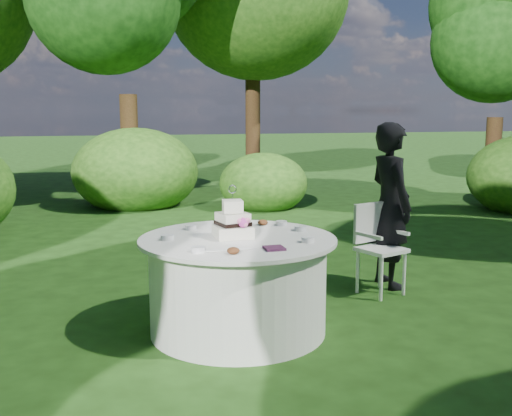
# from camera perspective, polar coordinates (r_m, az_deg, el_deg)

# --- Properties ---
(ground) EXTENTS (80.00, 80.00, 0.00)m
(ground) POSITION_cam_1_polar(r_m,az_deg,el_deg) (4.94, -1.71, -11.60)
(ground) COLOR #19350E
(ground) RESTS_ON ground
(napkins) EXTENTS (0.14, 0.14, 0.02)m
(napkins) POSITION_cam_1_polar(r_m,az_deg,el_deg) (4.32, 1.75, -3.85)
(napkins) COLOR #4C2040
(napkins) RESTS_ON table
(feather_plume) EXTENTS (0.48, 0.07, 0.01)m
(feather_plume) POSITION_cam_1_polar(r_m,az_deg,el_deg) (4.28, -3.00, -4.02)
(feather_plume) COLOR white
(feather_plume) RESTS_ON table
(guest) EXTENTS (0.42, 0.62, 1.65)m
(guest) POSITION_cam_1_polar(r_m,az_deg,el_deg) (6.12, 12.67, 0.25)
(guest) COLOR black
(guest) RESTS_ON ground
(table) EXTENTS (1.56, 1.56, 0.77)m
(table) POSITION_cam_1_polar(r_m,az_deg,el_deg) (4.82, -1.73, -7.28)
(table) COLOR silver
(table) RESTS_ON ground
(cake) EXTENTS (0.28, 0.30, 0.42)m
(cake) POSITION_cam_1_polar(r_m,az_deg,el_deg) (4.71, -2.20, -1.47)
(cake) COLOR white
(cake) RESTS_ON table
(chair) EXTENTS (0.49, 0.49, 0.87)m
(chair) POSITION_cam_1_polar(r_m,az_deg,el_deg) (5.91, 11.39, -3.08)
(chair) COLOR white
(chair) RESTS_ON ground
(votives) EXTENTS (1.22, 0.93, 0.04)m
(votives) POSITION_cam_1_polar(r_m,az_deg,el_deg) (4.77, -1.33, -2.45)
(votives) COLOR white
(votives) RESTS_ON table
(petal_cups) EXTENTS (0.58, 1.06, 0.05)m
(petal_cups) POSITION_cam_1_polar(r_m,az_deg,el_deg) (4.70, -0.60, -2.58)
(petal_cups) COLOR #562D16
(petal_cups) RESTS_ON table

